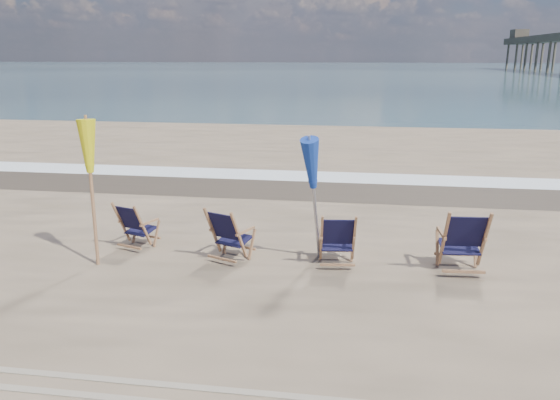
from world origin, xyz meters
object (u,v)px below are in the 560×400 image
Objects in this scene: beach_chair_0 at (143,228)px; beach_chair_3 at (484,243)px; umbrella_yellow at (89,155)px; beach_chair_2 at (354,241)px; beach_chair_1 at (239,238)px; umbrella_blue at (316,163)px.

beach_chair_3 is at bearing -163.77° from beach_chair_0.
beach_chair_0 is 0.37× the size of umbrella_yellow.
umbrella_yellow is (-4.25, -0.44, 1.38)m from beach_chair_2.
beach_chair_0 is at bearing 10.38° from beach_chair_1.
umbrella_blue is (1.22, 0.32, 1.22)m from beach_chair_1.
beach_chair_0 is 0.40× the size of umbrella_blue.
beach_chair_2 is (3.70, -0.21, 0.03)m from beach_chair_0.
beach_chair_0 is 3.70m from beach_chair_2.
umbrella_yellow is 1.07× the size of umbrella_blue.
umbrella_yellow is (-6.26, -0.42, 1.30)m from beach_chair_3.
beach_chair_0 is at bearing -9.76° from beach_chair_2.
beach_chair_1 is 1.75m from umbrella_blue.
umbrella_blue is at bearing -162.55° from beach_chair_0.
umbrella_yellow reaches higher than beach_chair_1.
beach_chair_2 is at bearing -164.74° from beach_chair_0.
umbrella_yellow reaches higher than beach_chair_0.
beach_chair_3 reaches higher than beach_chair_1.
beach_chair_1 is 3.90m from beach_chair_3.
beach_chair_3 is (3.90, 0.14, 0.07)m from beach_chair_1.
beach_chair_2 is at bearing -13.20° from umbrella_blue.
umbrella_blue is (-2.68, 0.17, 1.15)m from beach_chair_3.
beach_chair_0 is 1.86m from beach_chair_1.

